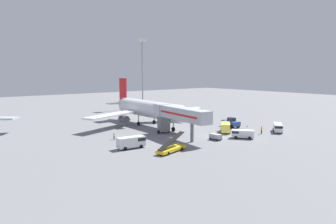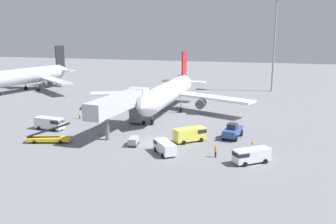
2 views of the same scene
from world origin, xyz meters
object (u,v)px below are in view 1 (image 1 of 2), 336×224
belt_loader_truck (171,148)px  pushback_tug (231,123)px  service_van_far_left (278,127)px  baggage_cart_far_center (215,137)px  ground_crew_worker_foreground (262,130)px  safety_cone_bravo (247,126)px  service_van_near_center (242,134)px  service_van_mid_right (132,142)px  apron_light_mast (142,61)px  ground_crew_worker_midground (114,136)px  jet_bridge (178,114)px  safety_cone_alpha (175,140)px  service_van_rear_right (226,127)px  airplane_at_gate (147,109)px

belt_loader_truck → pushback_tug: bearing=19.5°
service_van_far_left → baggage_cart_far_center: (-18.48, 3.43, -0.45)m
ground_crew_worker_foreground → safety_cone_bravo: bearing=58.0°
baggage_cart_far_center → service_van_near_center: bearing=-23.7°
service_van_far_left → service_van_mid_right: size_ratio=0.95×
belt_loader_truck → apron_light_mast: (35.52, 61.69, 18.10)m
ground_crew_worker_midground → safety_cone_bravo: bearing=-13.7°
service_van_far_left → belt_loader_truck: bearing=177.4°
ground_crew_worker_foreground → safety_cone_bravo: (4.92, 7.87, -0.71)m
service_van_near_center → safety_cone_bravo: service_van_near_center is taller
service_van_near_center → jet_bridge: bearing=137.1°
jet_bridge → service_van_mid_right: (-13.41, -2.10, -3.94)m
service_van_near_center → ground_crew_worker_midground: (-22.72, 16.74, -0.23)m
pushback_tug → safety_cone_bravo: bearing=-38.0°
service_van_far_left → safety_cone_alpha: size_ratio=7.29×
service_van_far_left → service_van_rear_right: 12.83m
jet_bridge → service_van_rear_right: jet_bridge is taller
airplane_at_gate → ground_crew_worker_midground: airplane_at_gate is taller
service_van_far_left → ground_crew_worker_foreground: (-5.03, 1.15, -0.19)m
jet_bridge → belt_loader_truck: bearing=-135.6°
service_van_near_center → ground_crew_worker_foreground: 7.64m
jet_bridge → service_van_far_left: size_ratio=3.47×
ground_crew_worker_foreground → apron_light_mast: bearing=82.6°
airplane_at_gate → service_van_mid_right: bearing=-131.5°
pushback_tug → baggage_cart_far_center: 17.07m
baggage_cart_far_center → apron_light_mast: (21.54, 59.75, 18.14)m
service_van_mid_right → apron_light_mast: size_ratio=0.20×
service_van_mid_right → ground_crew_worker_foreground: 32.37m
safety_cone_bravo → safety_cone_alpha: bearing=-177.2°
service_van_mid_right → jet_bridge: bearing=8.9°
belt_loader_truck → baggage_cart_far_center: bearing=7.9°
jet_bridge → apron_light_mast: bearing=63.5°
service_van_near_center → ground_crew_worker_foreground: size_ratio=2.63×
ground_crew_worker_foreground → ground_crew_worker_midground: bearing=151.5°
airplane_at_gate → baggage_cart_far_center: 25.13m
airplane_at_gate → ground_crew_worker_foreground: (14.05, -27.11, -3.52)m
baggage_cart_far_center → ground_crew_worker_midground: ground_crew_worker_midground is taller
pushback_tug → service_van_mid_right: (-32.98, -3.22, 0.09)m
ground_crew_worker_midground → apron_light_mast: apron_light_mast is taller
service_van_mid_right → service_van_near_center: 25.08m
safety_cone_bravo → apron_light_mast: apron_light_mast is taller
airplane_at_gate → baggage_cart_far_center: (0.60, -24.84, -3.77)m
jet_bridge → safety_cone_bravo: (23.04, -1.58, -4.95)m
airplane_at_gate → ground_crew_worker_foreground: size_ratio=20.27×
jet_bridge → baggage_cart_far_center: (4.67, -7.18, -4.49)m
airplane_at_gate → jet_bridge: bearing=-103.0°
service_van_rear_right → jet_bridge: bearing=168.2°
service_van_rear_right → safety_cone_alpha: service_van_rear_right is taller
ground_crew_worker_midground → belt_loader_truck: bearing=-79.7°
service_van_near_center → baggage_cart_far_center: size_ratio=1.76×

